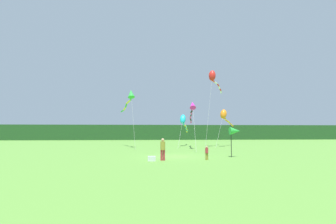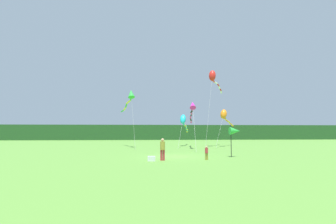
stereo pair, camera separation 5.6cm
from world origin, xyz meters
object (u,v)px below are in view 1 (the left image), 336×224
object	(u,v)px
person_adult	(163,148)
cooler_box	(152,159)
kite_orange	(224,115)
person_child	(207,152)
kite_magenta	(192,108)
kite_red	(213,77)
kite_green	(130,96)
kite_cyan	(183,121)
banner_flag_pole	(235,131)

from	to	relation	value
person_adult	cooler_box	size ratio (longest dim) A/B	2.92
person_adult	kite_orange	size ratio (longest dim) A/B	0.25
person_child	kite_magenta	world-z (taller)	kite_magenta
kite_red	kite_green	world-z (taller)	kite_red
person_child	kite_cyan	bearing A→B (deg)	87.07
person_child	kite_red	distance (m)	18.71
person_adult	kite_green	size ratio (longest dim) A/B	0.18
banner_flag_pole	person_adult	bearing A→B (deg)	-163.06
cooler_box	kite_green	size ratio (longest dim) A/B	0.06
banner_flag_pole	kite_cyan	distance (m)	16.97
kite_magenta	kite_green	size ratio (longest dim) A/B	1.25
person_child	kite_magenta	xyz separation A→B (m)	(1.19, 12.57, 4.52)
kite_magenta	banner_flag_pole	bearing A→B (deg)	-80.90
person_child	banner_flag_pole	bearing A→B (deg)	32.09
kite_orange	kite_magenta	size ratio (longest dim) A/B	0.59
banner_flag_pole	kite_orange	xyz separation A→B (m)	(3.70, 14.63, 2.31)
kite_green	banner_flag_pole	bearing A→B (deg)	-53.92
banner_flag_pole	kite_magenta	xyz separation A→B (m)	(-1.72, 10.74, 2.92)
person_adult	kite_magenta	bearing A→B (deg)	70.09
person_adult	kite_magenta	world-z (taller)	kite_magenta
cooler_box	kite_magenta	world-z (taller)	kite_magenta
person_adult	kite_magenta	distance (m)	14.11
kite_green	kite_magenta	bearing A→B (deg)	-18.66
person_child	kite_orange	xyz separation A→B (m)	(6.62, 16.45, 3.91)
banner_flag_pole	kite_cyan	world-z (taller)	kite_cyan
person_child	cooler_box	distance (m)	4.28
banner_flag_pole	kite_orange	distance (m)	15.26
kite_green	kite_cyan	bearing A→B (deg)	22.77
person_adult	kite_red	xyz separation A→B (m)	(8.16, 15.61, 8.98)
banner_flag_pole	kite_green	xyz separation A→B (m)	(-9.82, 13.48, 4.77)
kite_cyan	kite_magenta	world-z (taller)	kite_magenta
cooler_box	kite_magenta	xyz separation A→B (m)	(5.43, 13.01, 4.94)
cooler_box	kite_orange	world-z (taller)	kite_orange
person_adult	cooler_box	bearing A→B (deg)	-157.39
kite_red	kite_orange	bearing A→B (deg)	26.98
banner_flag_pole	kite_orange	world-z (taller)	kite_orange
kite_red	person_child	bearing A→B (deg)	-107.09
person_adult	kite_green	xyz separation A→B (m)	(-3.51, 15.40, 6.04)
kite_red	kite_cyan	xyz separation A→B (m)	(-3.82, 3.09, -6.11)
banner_flag_pole	kite_green	world-z (taller)	kite_green
cooler_box	kite_green	distance (m)	17.36
cooler_box	person_adult	bearing A→B (deg)	22.61
kite_orange	kite_green	bearing A→B (deg)	-175.15
person_child	kite_red	xyz separation A→B (m)	(4.77, 15.51, 9.31)
cooler_box	banner_flag_pole	world-z (taller)	banner_flag_pole
person_child	kite_red	bearing A→B (deg)	72.91
person_child	kite_orange	size ratio (longest dim) A/B	0.16
person_child	kite_magenta	size ratio (longest dim) A/B	0.09
person_child	kite_magenta	bearing A→B (deg)	84.57
cooler_box	kite_magenta	bearing A→B (deg)	67.36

